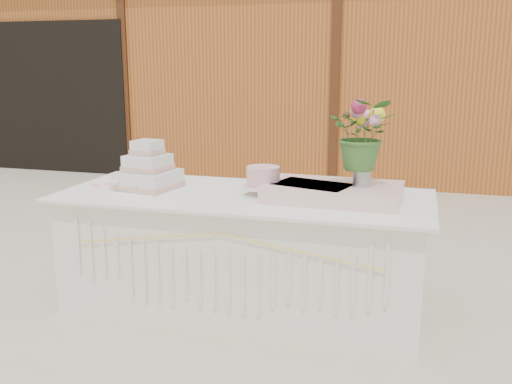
{
  "coord_description": "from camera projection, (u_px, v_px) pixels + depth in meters",
  "views": [
    {
      "loc": [
        1.07,
        -3.43,
        1.59
      ],
      "look_at": [
        0.0,
        0.3,
        0.72
      ],
      "focal_mm": 40.0,
      "sensor_mm": 36.0,
      "label": 1
    }
  ],
  "objects": [
    {
      "name": "satin_runner",
      "position": [
        333.0,
        192.0,
        3.51
      ],
      "size": [
        0.84,
        0.5,
        0.1
      ],
      "primitive_type": "cube",
      "rotation": [
        0.0,
        0.0,
        -0.03
      ],
      "color": "beige",
      "rests_on": "cake_table"
    },
    {
      "name": "pink_cake_stand",
      "position": [
        263.0,
        180.0,
        3.6
      ],
      "size": [
        0.27,
        0.27,
        0.19
      ],
      "color": "silver",
      "rests_on": "cake_table"
    },
    {
      "name": "cake_table",
      "position": [
        243.0,
        251.0,
        3.76
      ],
      "size": [
        2.4,
        1.0,
        0.77
      ],
      "color": "white",
      "rests_on": "ground"
    },
    {
      "name": "barn",
      "position": [
        353.0,
        59.0,
        9.11
      ],
      "size": [
        12.6,
        4.6,
        3.3
      ],
      "color": "#AD5924",
      "rests_on": "ground"
    },
    {
      "name": "ground",
      "position": [
        244.0,
        305.0,
        3.85
      ],
      "size": [
        80.0,
        80.0,
        0.0
      ],
      "primitive_type": "plane",
      "color": "beige",
      "rests_on": "ground"
    },
    {
      "name": "wedding_cake",
      "position": [
        148.0,
        172.0,
        3.84
      ],
      "size": [
        0.41,
        0.41,
        0.33
      ],
      "rotation": [
        0.0,
        0.0,
        -0.16
      ],
      "color": "silver",
      "rests_on": "cake_table"
    },
    {
      "name": "loose_flowers",
      "position": [
        110.0,
        181.0,
        4.05
      ],
      "size": [
        0.16,
        0.3,
        0.02
      ],
      "primitive_type": null,
      "rotation": [
        0.0,
        0.0,
        -0.13
      ],
      "color": "pink",
      "rests_on": "cake_table"
    },
    {
      "name": "bouquet",
      "position": [
        364.0,
        126.0,
        3.35
      ],
      "size": [
        0.39,
        0.34,
        0.43
      ],
      "primitive_type": "imported",
      "rotation": [
        0.0,
        0.0,
        -0.03
      ],
      "color": "#376227",
      "rests_on": "flower_vase"
    },
    {
      "name": "flower_vase",
      "position": [
        362.0,
        174.0,
        3.42
      ],
      "size": [
        0.11,
        0.11,
        0.15
      ],
      "primitive_type": "cylinder",
      "color": "#A3A4A8",
      "rests_on": "satin_runner"
    }
  ]
}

